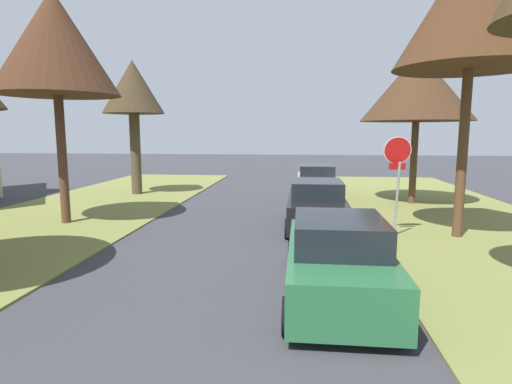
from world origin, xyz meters
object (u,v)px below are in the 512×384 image
object	(u,v)px
street_tree_left_far	(133,90)
parked_sedan_green	(337,260)
stop_sign_far	(397,165)
street_tree_right_far	(418,87)
street_tree_right_mid_b	(473,3)
street_tree_left_mid_b	(55,43)
parked_sedan_black	(316,206)
parked_sedan_tan	(316,182)

from	to	relation	value
street_tree_left_far	parked_sedan_green	xyz separation A→B (m)	(8.91, -12.25, -4.46)
stop_sign_far	street_tree_right_far	bearing A→B (deg)	71.29
street_tree_right_mid_b	street_tree_left_mid_b	distance (m)	12.66
street_tree_right_far	parked_sedan_black	bearing A→B (deg)	-130.98
street_tree_right_far	stop_sign_far	bearing A→B (deg)	-108.71
parked_sedan_green	parked_sedan_tan	bearing A→B (deg)	89.72
street_tree_left_far	parked_sedan_black	bearing A→B (deg)	-36.06
parked_sedan_black	street_tree_right_mid_b	bearing A→B (deg)	-13.27
stop_sign_far	parked_sedan_green	size ratio (longest dim) A/B	0.67
street_tree_right_far	parked_sedan_black	xyz separation A→B (m)	(-4.34, -4.99, -4.29)
street_tree_left_far	parked_sedan_green	world-z (taller)	street_tree_left_far
stop_sign_far	street_tree_right_mid_b	bearing A→B (deg)	2.21
street_tree_left_mid_b	street_tree_left_far	distance (m)	6.83
street_tree_right_far	parked_sedan_tan	xyz separation A→B (m)	(-4.09, 1.61, -4.29)
parked_sedan_green	parked_sedan_tan	xyz separation A→B (m)	(0.06, 12.49, 0.00)
stop_sign_far	parked_sedan_tan	world-z (taller)	stop_sign_far
stop_sign_far	parked_sedan_tan	bearing A→B (deg)	105.00
street_tree_right_mid_b	parked_sedan_black	size ratio (longest dim) A/B	1.91
stop_sign_far	parked_sedan_tan	distance (m)	8.04
stop_sign_far	street_tree_right_mid_b	world-z (taller)	street_tree_right_mid_b
stop_sign_far	street_tree_left_mid_b	xyz separation A→B (m)	(-10.80, 0.62, 3.79)
stop_sign_far	street_tree_left_far	size ratio (longest dim) A/B	0.45
street_tree_left_far	parked_sedan_green	size ratio (longest dim) A/B	1.49
street_tree_left_mid_b	parked_sedan_green	size ratio (longest dim) A/B	1.73
street_tree_left_mid_b	parked_sedan_green	xyz separation A→B (m)	(8.69, -5.47, -5.24)
stop_sign_far	street_tree_right_far	size ratio (longest dim) A/B	0.46
parked_sedan_black	street_tree_left_far	bearing A→B (deg)	143.94
street_tree_left_mid_b	street_tree_left_far	world-z (taller)	street_tree_left_mid_b
street_tree_right_mid_b	parked_sedan_green	xyz separation A→B (m)	(-3.94, -4.92, -5.92)
street_tree_right_mid_b	parked_sedan_tan	world-z (taller)	street_tree_right_mid_b
stop_sign_far	parked_sedan_green	world-z (taller)	stop_sign_far
street_tree_right_far	parked_sedan_black	size ratio (longest dim) A/B	1.46
street_tree_right_mid_b	street_tree_left_mid_b	world-z (taller)	street_tree_right_mid_b
parked_sedan_green	street_tree_right_far	bearing A→B (deg)	69.11
street_tree_left_mid_b	parked_sedan_black	xyz separation A→B (m)	(8.51, 0.42, -5.24)
street_tree_right_far	street_tree_left_far	distance (m)	13.14
street_tree_left_far	parked_sedan_black	xyz separation A→B (m)	(8.73, -6.36, -4.46)
stop_sign_far	street_tree_right_far	distance (m)	6.97
stop_sign_far	parked_sedan_black	size ratio (longest dim) A/B	0.67
street_tree_right_far	parked_sedan_green	xyz separation A→B (m)	(-4.15, -10.88, -4.29)
parked_sedan_green	street_tree_right_mid_b	bearing A→B (deg)	51.28
street_tree_left_far	parked_sedan_black	world-z (taller)	street_tree_left_far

